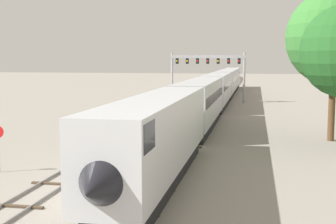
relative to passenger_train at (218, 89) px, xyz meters
The scene contains 6 objects.
ground_plane 44.45m from the passenger_train, 92.58° to the right, with size 400.00×400.00×0.00m, color gray.
track_main 15.88m from the passenger_train, 90.00° to the left, with size 2.60×200.00×0.16m.
track_near 7.45m from the passenger_train, 141.79° to the right, with size 2.60×160.00×0.16m.
passenger_train is the anchor object (origin of this frame).
signal_gantry 8.84m from the passenger_train, 105.86° to the left, with size 12.10×0.49×7.86m.
trackside_tree_left 28.30m from the passenger_train, 65.11° to the right, with size 7.99×7.99×12.63m.
Camera 1 is at (7.32, -21.20, 6.89)m, focal length 49.39 mm.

